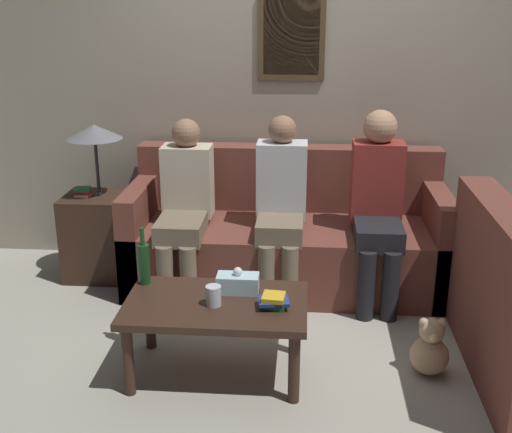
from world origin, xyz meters
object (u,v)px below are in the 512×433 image
(coffee_table, at_px, (216,312))
(person_left, at_px, (185,202))
(wine_bottle, at_px, (144,263))
(teddy_bear, at_px, (430,349))
(person_middle, at_px, (281,201))
(person_right, at_px, (378,200))
(couch_main, at_px, (286,239))
(drinking_glass, at_px, (213,296))

(coffee_table, relative_size, person_left, 0.82)
(wine_bottle, xyz_separation_m, teddy_bear, (1.60, -0.11, -0.42))
(coffee_table, height_order, person_left, person_left)
(person_middle, distance_m, person_right, 0.64)
(wine_bottle, xyz_separation_m, person_middle, (0.73, 0.86, 0.11))
(person_middle, xyz_separation_m, person_right, (0.64, -0.02, 0.03))
(couch_main, height_order, person_left, person_left)
(wine_bottle, xyz_separation_m, person_left, (0.08, 0.84, 0.09))
(coffee_table, relative_size, wine_bottle, 2.92)
(person_left, bearing_deg, person_middle, 1.87)
(couch_main, height_order, wine_bottle, couch_main)
(person_left, xyz_separation_m, teddy_bear, (1.52, -0.95, -0.51))
(drinking_glass, bearing_deg, wine_bottle, 150.64)
(couch_main, bearing_deg, drinking_glass, -104.82)
(drinking_glass, xyz_separation_m, person_left, (-0.35, 1.08, 0.16))
(coffee_table, height_order, person_middle, person_middle)
(drinking_glass, bearing_deg, teddy_bear, 6.34)
(coffee_table, bearing_deg, couch_main, 74.95)
(person_middle, relative_size, person_right, 0.96)
(coffee_table, height_order, wine_bottle, wine_bottle)
(teddy_bear, bearing_deg, person_right, 103.23)
(person_middle, relative_size, teddy_bear, 3.68)
(drinking_glass, height_order, person_middle, person_middle)
(wine_bottle, distance_m, person_right, 1.62)
(person_middle, xyz_separation_m, teddy_bear, (0.87, -0.97, -0.52))
(person_middle, height_order, teddy_bear, person_middle)
(coffee_table, bearing_deg, wine_bottle, 155.38)
(coffee_table, xyz_separation_m, person_right, (0.94, 1.04, 0.33))
(coffee_table, distance_m, wine_bottle, 0.51)
(wine_bottle, bearing_deg, person_left, 84.64)
(couch_main, bearing_deg, teddy_bear, -54.45)
(drinking_glass, relative_size, person_right, 0.09)
(wine_bottle, distance_m, drinking_glass, 0.50)
(wine_bottle, bearing_deg, couch_main, 53.77)
(person_middle, height_order, person_right, person_right)
(drinking_glass, bearing_deg, coffee_table, 82.26)
(wine_bottle, bearing_deg, person_right, 31.48)
(couch_main, height_order, drinking_glass, couch_main)
(couch_main, height_order, person_right, person_right)
(coffee_table, bearing_deg, person_left, 108.83)
(drinking_glass, height_order, teddy_bear, drinking_glass)
(couch_main, bearing_deg, person_left, -163.22)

